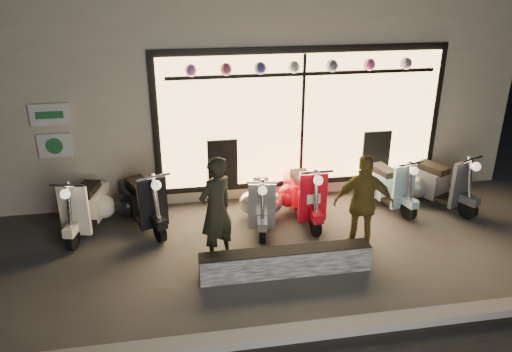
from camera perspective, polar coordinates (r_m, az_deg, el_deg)
The scene contains 12 objects.
ground at distance 8.01m, azimuth 2.89°, elevation -8.45°, with size 40.00×40.00×0.00m, color #383533.
kerb at distance 6.40m, azimuth 6.99°, elevation -17.11°, with size 40.00×0.25×0.12m, color slate.
shop_building at distance 11.94m, azimuth -2.24°, elevation 12.86°, with size 10.20×6.23×4.20m.
graffiti_barrier at distance 7.35m, azimuth 3.41°, elevation -9.75°, with size 2.51×0.28×0.40m, color black.
scooter_silver at distance 8.67m, azimuth 0.59°, elevation -2.83°, with size 0.59×1.41×1.00m.
scooter_red at distance 8.94m, azimuth 5.36°, elevation -1.88°, with size 0.50×1.50×1.08m.
scooter_black at distance 8.85m, azimuth -12.98°, elevation -2.65°, with size 0.86×1.49×1.08m.
scooter_cream at distance 8.96m, azimuth -18.64°, elevation -3.09°, with size 0.68×1.47×1.05m.
scooter_blue at distance 9.65m, azimuth 14.43°, elevation -0.82°, with size 0.68×1.42×1.01m.
scooter_grey at distance 9.93m, azimuth 19.59°, elevation -0.61°, with size 0.88×1.46×1.07m.
man at distance 7.41m, azimuth -4.59°, elevation -3.86°, with size 0.61×0.40×1.67m, color black.
woman at distance 7.87m, azimuth 12.19°, elevation -3.07°, with size 0.92×0.38×1.57m, color brown.
Camera 1 is at (-1.57, -6.67, 4.14)m, focal length 35.00 mm.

